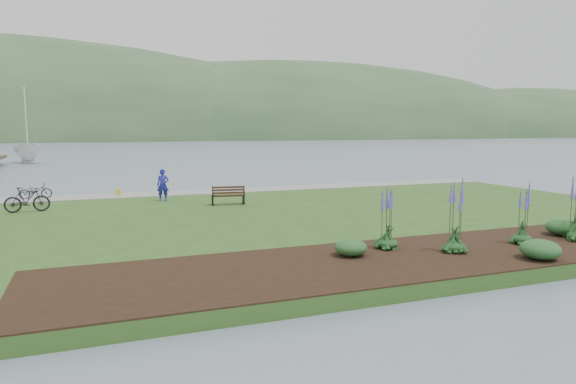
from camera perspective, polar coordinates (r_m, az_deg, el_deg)
name	(u,v)px	position (r m, az deg, el deg)	size (l,w,h in m)	color
ground	(264,217)	(23.08, -2.74, -2.81)	(600.00, 600.00, 0.00)	slate
lawn	(279,220)	(21.18, -1.04, -3.15)	(34.00, 20.00, 0.40)	#294E1B
shoreline_path	(226,191)	(29.58, -6.95, 0.14)	(34.00, 2.20, 0.03)	gray
garden_bed	(467,250)	(15.94, 19.22, -6.15)	(24.00, 4.40, 0.04)	black
far_hillside	(169,139)	(193.54, -13.05, 5.71)	(580.00, 80.00, 38.00)	#335831
park_bench	(228,195)	(24.17, -6.67, -0.33)	(1.57, 0.81, 0.93)	black
person	(163,182)	(25.99, -13.74, 1.06)	(0.67, 0.46, 1.85)	#212299
bicycle_a	(36,191)	(29.09, -26.25, 0.11)	(1.53, 0.54, 0.80)	black
bicycle_b	(27,200)	(24.58, -27.01, -0.76)	(1.79, 0.52, 1.08)	black
sailboat	(29,163)	(66.45, -26.86, 2.89)	(10.52, 10.71, 27.72)	silver
pannier	(118,192)	(29.02, -18.32, 0.01)	(0.21, 0.32, 0.34)	gold
echium_0	(456,219)	(15.36, 18.12, -2.91)	(0.62, 0.62, 2.31)	#153B18
echium_1	(523,219)	(17.25, 24.64, -2.78)	(0.62, 0.62, 2.02)	#153B18
echium_4	(388,219)	(15.31, 11.08, -2.93)	(0.62, 0.62, 2.19)	#153B18
echium_5	(576,212)	(18.92, 29.38, -1.95)	(0.62, 0.62, 2.10)	#153B18
shrub_0	(351,248)	(14.44, 6.99, -6.14)	(0.91, 0.91, 0.46)	#1E4C21
shrub_1	(540,249)	(15.54, 26.22, -5.73)	(1.07, 1.07, 0.53)	#1E4C21
shrub_2	(563,227)	(19.32, 28.23, -3.46)	(1.07, 1.07, 0.54)	#1E4C21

